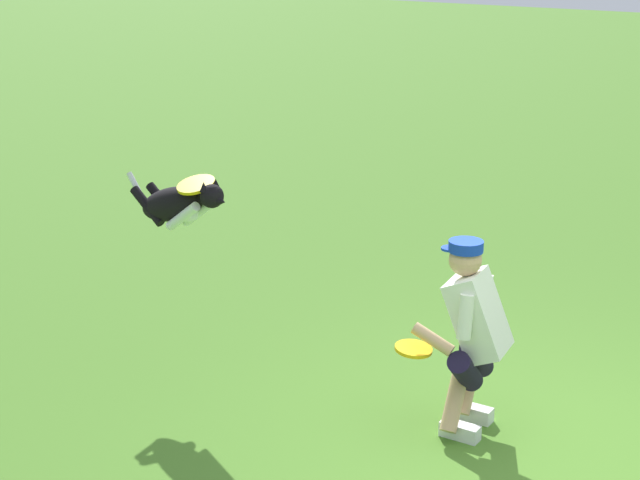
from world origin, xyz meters
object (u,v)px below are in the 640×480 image
Objects in this scene: person at (472,331)px; frisbee_flying at (196,185)px; frisbee_held at (414,349)px; dog at (177,204)px.

frisbee_flying is at bearing -1.38° from person.
frisbee_held is (0.27, 0.27, -0.09)m from person.
frisbee_flying reaches higher than frisbee_held.
dog is at bearing -3.80° from frisbee_held.
frisbee_flying is (-0.22, 0.05, 0.19)m from dog.
person is at bearing -135.16° from frisbee_held.
person is 4.66× the size of frisbee_flying.
person reaches higher than frisbee_held.
dog is at bearing -3.02° from person.
person is at bearing -174.88° from frisbee_flying.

